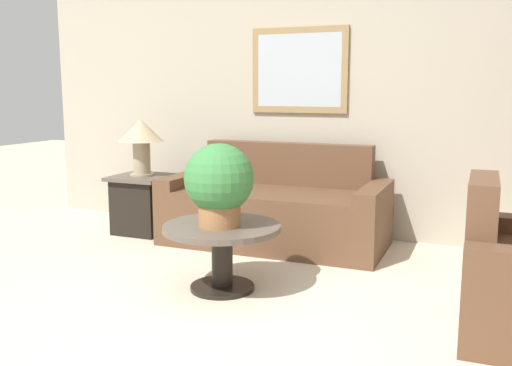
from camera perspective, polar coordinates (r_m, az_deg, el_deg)
ground_plane at (r=3.11m, az=-4.44°, el=-17.37°), size 20.00×20.00×0.00m
wall_back at (r=5.44m, az=8.99°, el=8.32°), size 6.64×0.09×2.60m
couch_main at (r=5.18m, az=1.94°, el=-2.80°), size 1.98×0.89×0.90m
coffee_table at (r=4.00m, az=-3.42°, el=-5.99°), size 0.82×0.82×0.47m
side_table at (r=5.70m, az=-11.21°, el=-2.01°), size 0.55×0.55×0.57m
table_lamp at (r=5.61m, az=-11.43°, el=4.62°), size 0.43×0.43×0.55m
potted_plant_on_table at (r=3.88m, az=-3.71°, el=0.08°), size 0.48×0.48×0.57m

